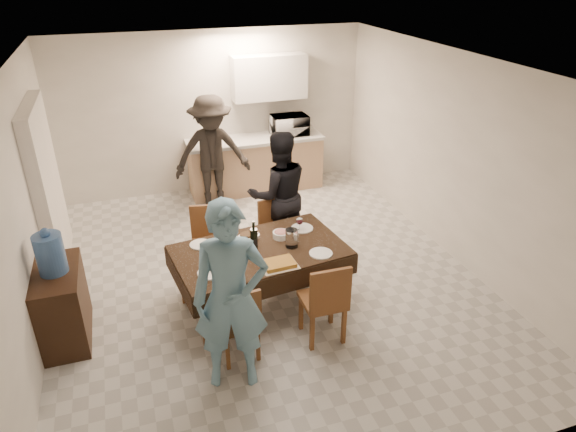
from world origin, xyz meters
name	(u,v)px	position (x,y,z in m)	size (l,w,h in m)	color
floor	(267,278)	(0.00, 0.00, 0.00)	(5.00, 6.00, 0.02)	beige
ceiling	(262,65)	(0.00, 0.00, 2.60)	(5.00, 6.00, 0.02)	white
wall_back	(214,113)	(0.00, 3.00, 1.30)	(5.00, 0.02, 2.60)	silver
wall_front	(393,358)	(0.00, -3.00, 1.30)	(5.00, 0.02, 2.60)	silver
wall_left	(24,213)	(-2.50, 0.00, 1.30)	(0.02, 6.00, 2.60)	silver
wall_right	(453,158)	(2.50, 0.00, 1.30)	(0.02, 6.00, 2.60)	silver
stub_partition	(47,189)	(-2.42, 1.20, 1.05)	(0.15, 1.40, 2.10)	white
kitchen_base_cabinet	(256,165)	(0.60, 2.68, 0.43)	(2.20, 0.60, 0.86)	tan
kitchen_worktop	(255,140)	(0.60, 2.68, 0.89)	(2.24, 0.64, 0.05)	beige
upper_cabinet	(269,77)	(0.90, 2.82, 1.85)	(1.20, 0.34, 0.70)	silver
dining_table	(260,252)	(-0.20, -0.48, 0.69)	(1.97, 1.31, 0.72)	black
chair_near_left	(238,318)	(-0.65, -1.31, 0.52)	(0.42, 0.42, 0.46)	brown
chair_near_right	(326,296)	(0.25, -1.32, 0.57)	(0.43, 0.43, 0.51)	brown
chair_far_left	(209,241)	(-0.65, 0.19, 0.55)	(0.47, 0.47, 0.48)	brown
chair_far_right	(281,231)	(0.25, 0.19, 0.53)	(0.46, 0.46, 0.47)	brown
console	(63,305)	(-2.28, -0.40, 0.41)	(0.44, 0.88, 0.81)	#321E10
water_jug	(50,254)	(-2.28, -0.40, 1.02)	(0.27, 0.27, 0.41)	#4673B6
wine_bottle	(254,235)	(-0.25, -0.43, 0.88)	(0.08, 0.08, 0.33)	black
water_pitcher	(292,238)	(0.15, -0.53, 0.82)	(0.14, 0.14, 0.21)	white
savoury_tart	(279,264)	(-0.10, -0.86, 0.74)	(0.38, 0.29, 0.05)	gold
salad_bowl	(281,235)	(0.10, -0.30, 0.76)	(0.19, 0.19, 0.07)	white
mushroom_dish	(249,237)	(-0.25, -0.20, 0.74)	(0.22, 0.22, 0.04)	white
wine_glass_a	(214,263)	(-0.75, -0.73, 0.81)	(0.08, 0.08, 0.17)	white
wine_glass_b	(300,224)	(0.35, -0.23, 0.81)	(0.08, 0.08, 0.19)	white
wine_glass_c	(235,231)	(-0.40, -0.18, 0.82)	(0.09, 0.09, 0.20)	white
plate_near_left	(211,273)	(-0.80, -0.78, 0.73)	(0.27, 0.27, 0.02)	white
plate_near_right	(321,253)	(0.40, -0.78, 0.73)	(0.25, 0.25, 0.01)	white
plate_far_left	(201,244)	(-0.80, -0.18, 0.73)	(0.24, 0.24, 0.01)	white
plate_far_right	(302,228)	(0.40, -0.18, 0.73)	(0.26, 0.26, 0.01)	white
microwave	(289,125)	(1.20, 2.68, 1.07)	(0.59, 0.40, 0.33)	silver
person_near	(231,298)	(-0.75, -1.53, 0.92)	(0.67, 0.44, 1.85)	#6A9CB7
person_far	(279,195)	(0.35, 0.57, 0.84)	(0.82, 0.64, 1.69)	black
person_kitchen	(212,153)	(-0.20, 2.23, 0.89)	(1.16, 0.66, 1.79)	black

